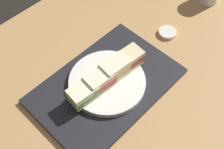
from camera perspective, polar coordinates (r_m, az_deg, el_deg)
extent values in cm
cube|color=tan|center=(85.36, 0.81, -5.52)|extent=(140.00, 100.00, 3.00)
cube|color=black|center=(85.76, -1.16, -2.19)|extent=(42.51, 28.17, 1.50)
cylinder|color=silver|center=(84.54, -0.96, -1.47)|extent=(22.58, 22.58, 1.70)
cube|color=beige|center=(86.81, 3.33, 2.32)|extent=(8.30, 6.03, 1.41)
cube|color=#B74C42|center=(85.36, 3.38, 3.08)|extent=(8.59, 6.09, 2.28)
cube|color=beige|center=(83.92, 3.45, 3.86)|extent=(8.30, 6.03, 1.41)
cube|color=#EFE5C1|center=(84.22, 0.50, 0.28)|extent=(8.30, 6.03, 1.73)
cube|color=gold|center=(82.59, 0.51, 1.09)|extent=(8.35, 6.08, 2.32)
cube|color=#EFE5C1|center=(80.96, 0.52, 1.94)|extent=(8.30, 6.03, 1.73)
cube|color=#EFE5C1|center=(82.24, -2.49, -2.01)|extent=(8.30, 6.03, 1.37)
cube|color=#B74C42|center=(80.65, -2.54, -1.26)|extent=(8.61, 6.46, 2.47)
cube|color=#EFE5C1|center=(79.06, -2.59, -0.49)|extent=(8.30, 6.03, 1.37)
cube|color=#EFE5C1|center=(80.49, -5.63, -4.33)|extent=(8.30, 6.03, 1.36)
cube|color=#669347|center=(79.12, -5.72, -3.74)|extent=(8.59, 6.28, 1.85)
cube|color=#EFE5C1|center=(77.76, -5.82, -3.12)|extent=(8.30, 6.03, 1.36)
cylinder|color=silver|center=(100.98, 10.88, 8.12)|extent=(6.05, 6.05, 1.27)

